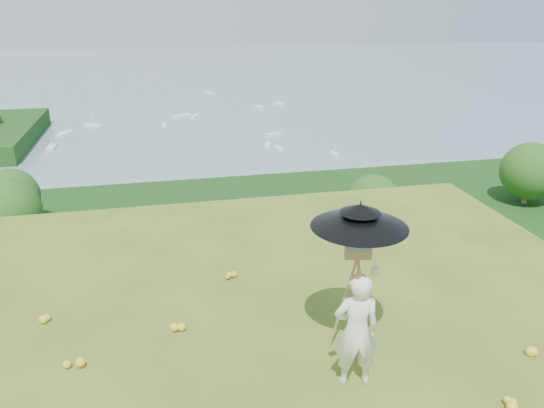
{
  "coord_description": "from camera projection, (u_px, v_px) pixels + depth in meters",
  "views": [
    {
      "loc": [
        -0.2,
        -4.62,
        4.43
      ],
      "look_at": [
        1.53,
        3.35,
        1.26
      ],
      "focal_mm": 35.0,
      "sensor_mm": 36.0,
      "label": 1
    }
  ],
  "objects": [
    {
      "name": "shoreline_tier",
      "position": [
        171.0,
        261.0,
        87.2
      ],
      "size": [
        170.0,
        28.0,
        8.0
      ],
      "primitive_type": "cube",
      "color": "gray",
      "rests_on": "bay_water"
    },
    {
      "name": "bay_water",
      "position": [
        156.0,
        90.0,
        236.76
      ],
      "size": [
        700.0,
        700.0,
        0.0
      ],
      "primitive_type": "plane",
      "color": "slate",
      "rests_on": "ground"
    },
    {
      "name": "sun_umbrella",
      "position": [
        359.0,
        228.0,
        6.49
      ],
      "size": [
        1.23,
        1.23,
        0.72
      ],
      "primitive_type": null,
      "rotation": [
        0.0,
        0.0,
        -0.02
      ],
      "color": "black",
      "rests_on": "field_easel"
    },
    {
      "name": "field_easel",
      "position": [
        355.0,
        295.0,
        6.79
      ],
      "size": [
        0.79,
        0.79,
        1.75
      ],
      "primitive_type": null,
      "rotation": [
        0.0,
        0.0,
        -0.23
      ],
      "color": "#A47A44",
      "rests_on": "ground"
    },
    {
      "name": "wildflowers",
      "position": [
        199.0,
        407.0,
        6.06
      ],
      "size": [
        10.0,
        10.5,
        0.12
      ],
      "primitive_type": null,
      "color": "yellow",
      "rests_on": "ground"
    },
    {
      "name": "slope_trees",
      "position": [
        171.0,
        254.0,
        43.16
      ],
      "size": [
        110.0,
        50.0,
        6.0
      ],
      "primitive_type": null,
      "color": "#1A4D17",
      "rests_on": "forest_slope"
    },
    {
      "name": "harbor_town",
      "position": [
        168.0,
        225.0,
        84.85
      ],
      "size": [
        110.0,
        22.0,
        5.0
      ],
      "primitive_type": null,
      "color": "silver",
      "rests_on": "shoreline_tier"
    },
    {
      "name": "moored_boats",
      "position": [
        118.0,
        132.0,
        162.21
      ],
      "size": [
        140.0,
        140.0,
        0.7
      ],
      "primitive_type": null,
      "color": "white",
      "rests_on": "bay_water"
    },
    {
      "name": "forest_slope",
      "position": [
        182.0,
        392.0,
        48.24
      ],
      "size": [
        140.0,
        56.0,
        22.0
      ],
      "primitive_type": "cube",
      "color": "#0F350E",
      "rests_on": "bay_water"
    },
    {
      "name": "painter",
      "position": [
        356.0,
        331.0,
        6.27
      ],
      "size": [
        0.59,
        0.43,
        1.51
      ],
      "primitive_type": "imported",
      "rotation": [
        0.0,
        0.0,
        3.01
      ],
      "color": "silver",
      "rests_on": "ground"
    },
    {
      "name": "painter_cap",
      "position": [
        360.0,
        278.0,
        6.01
      ],
      "size": [
        0.24,
        0.27,
        0.1
      ],
      "primitive_type": null,
      "rotation": [
        0.0,
        0.0,
        -0.26
      ],
      "color": "#BF6A68",
      "rests_on": "painter"
    }
  ]
}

